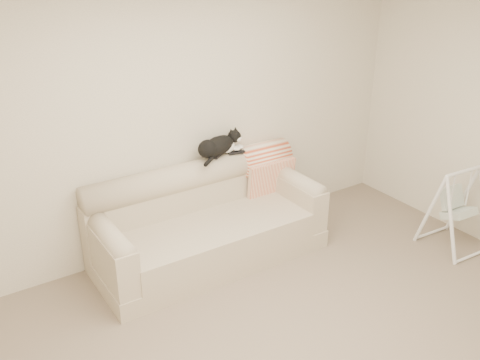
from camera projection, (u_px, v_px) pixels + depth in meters
The scene contains 8 objects.
ground_plane at pixel (314, 351), 4.04m from camera, with size 5.00×5.00×0.00m, color #776A57.
room_shell at pixel (328, 165), 3.41m from camera, with size 5.04×4.04×2.60m.
sofa at pixel (206, 223), 5.12m from camera, with size 2.20×0.93×0.90m.
remote_a at pixel (218, 155), 5.24m from camera, with size 0.18×0.14×0.03m.
remote_b at pixel (236, 152), 5.30m from camera, with size 0.18×0.08×0.02m.
tuxedo_cat at pixel (219, 146), 5.17m from camera, with size 0.58×0.39×0.24m.
throw_blanket at pixel (264, 162), 5.56m from camera, with size 0.55×0.38×0.58m.
baby_swing at pixel (457, 208), 5.25m from camera, with size 0.54×0.57×0.84m.
Camera 1 is at (-2.19, -2.33, 2.85)m, focal length 40.00 mm.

